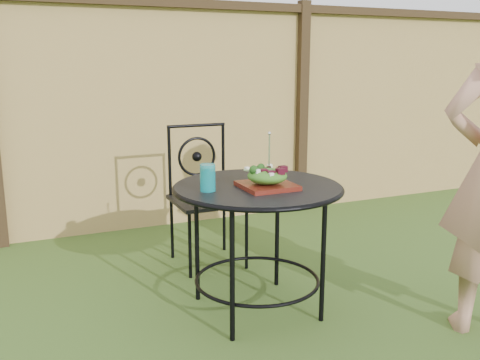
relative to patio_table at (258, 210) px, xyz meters
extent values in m
plane|color=#284A18|center=(-0.01, -0.40, -0.59)|extent=(60.00, 60.00, 0.00)
cube|color=#D6B56A|center=(-0.01, 1.80, 0.31)|extent=(8.00, 0.05, 1.80)
cube|color=black|center=(-0.01, 1.75, 1.24)|extent=(8.00, 0.07, 0.07)
cube|color=black|center=(1.29, 1.75, 0.36)|extent=(0.09, 0.09, 1.90)
cylinder|color=black|center=(0.00, 0.00, 0.13)|extent=(0.90, 0.90, 0.02)
torus|color=black|center=(0.00, 0.00, 0.12)|extent=(0.92, 0.92, 0.02)
torus|color=black|center=(0.00, 0.00, -0.41)|extent=(0.70, 0.70, 0.02)
cylinder|color=black|center=(0.26, 0.26, -0.23)|extent=(0.03, 0.03, 0.71)
cylinder|color=black|center=(-0.26, 0.26, -0.23)|extent=(0.03, 0.03, 0.71)
cylinder|color=black|center=(-0.26, -0.26, -0.23)|extent=(0.03, 0.03, 0.71)
cylinder|color=black|center=(0.26, -0.26, -0.23)|extent=(0.03, 0.03, 0.71)
cube|color=black|center=(0.00, 0.78, -0.14)|extent=(0.46, 0.46, 0.03)
cylinder|color=black|center=(0.00, 0.99, 0.35)|extent=(0.42, 0.02, 0.02)
torus|color=black|center=(0.00, 0.99, 0.13)|extent=(0.28, 0.02, 0.28)
cylinder|color=black|center=(-0.20, 0.58, -0.37)|extent=(0.02, 0.02, 0.44)
cylinder|color=black|center=(0.20, 0.58, -0.37)|extent=(0.02, 0.02, 0.44)
cylinder|color=black|center=(-0.20, 0.98, -0.37)|extent=(0.02, 0.02, 0.44)
cylinder|color=black|center=(0.20, 0.98, -0.37)|extent=(0.02, 0.02, 0.44)
cylinder|color=black|center=(-0.20, 0.99, 0.11)|extent=(0.02, 0.02, 0.50)
cylinder|color=black|center=(0.20, 0.99, 0.11)|extent=(0.02, 0.02, 0.50)
cube|color=#480A0E|center=(0.02, -0.08, 0.15)|extent=(0.27, 0.27, 0.02)
ellipsoid|color=#235614|center=(0.02, -0.08, 0.20)|extent=(0.21, 0.21, 0.08)
cylinder|color=silver|center=(0.03, -0.08, 0.33)|extent=(0.01, 0.01, 0.18)
cylinder|color=#0C8C96|center=(-0.29, -0.01, 0.21)|extent=(0.08, 0.08, 0.14)
camera|label=1|loc=(-1.22, -2.53, 0.79)|focal=40.00mm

